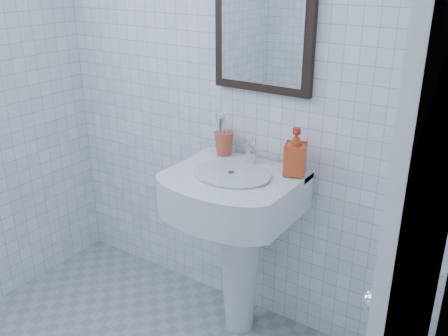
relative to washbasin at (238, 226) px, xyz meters
The scene contains 10 objects.
wall_back 0.69m from the washbasin, 129.03° to the left, with size 2.20×0.02×2.50m, color white.
wall_right 1.50m from the washbasin, 46.79° to the right, with size 0.02×2.40×2.50m, color white.
washbasin is the anchor object (origin of this frame).
faucet 0.36m from the washbasin, 90.00° to the left, with size 0.06×0.12×0.14m.
toothbrush_cup 0.41m from the washbasin, 142.10° to the left, with size 0.10×0.10×0.12m, color #BF5234, non-canonical shape.
soap_dispenser 0.48m from the washbasin, 24.48° to the left, with size 0.10×0.10×0.21m, color red.
wall_mirror 0.96m from the washbasin, 90.00° to the left, with size 0.50×0.04×0.62m.
bathroom_door 1.08m from the washbasin, 25.73° to the right, with size 0.04×0.80×2.00m, color silver.
towel_ring 1.03m from the washbasin, 18.24° to the right, with size 0.18×0.18×0.01m, color silver.
hand_towel 0.95m from the washbasin, 18.63° to the right, with size 0.03×0.16×0.38m, color beige.
Camera 1 is at (1.31, -0.83, 1.80)m, focal length 40.00 mm.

